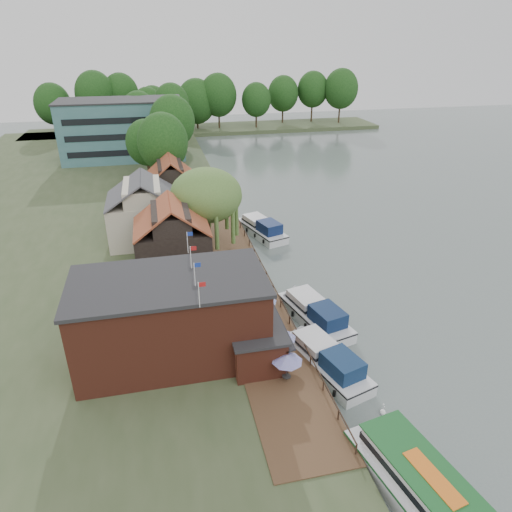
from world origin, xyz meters
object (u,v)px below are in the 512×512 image
willow (207,211)px  umbrella_2 (265,326)px  tour_boat (438,504)px  umbrella_0 (287,368)px  swan (383,412)px  cottage_c (172,186)px  cruiser_2 (262,226)px  umbrella_5 (251,279)px  cruiser_1 (315,311)px  cruiser_0 (326,357)px  cottage_a (172,238)px  umbrella_4 (250,297)px  cottage_b (144,209)px  umbrella_1 (282,344)px  umbrella_3 (265,307)px  hotel_block (123,129)px

willow → umbrella_2: 20.08m
tour_boat → umbrella_0: bearing=102.8°
willow → swan: (9.13, -29.24, -5.99)m
cottage_c → cruiser_2: (11.64, -8.55, -3.95)m
umbrella_2 → umbrella_0: bearing=-87.0°
cottage_c → umbrella_2: 34.19m
umbrella_5 → cruiser_1: size_ratio=0.22×
cruiser_0 → swan: bearing=-84.3°
cottage_c → swan: cottage_c is taller
cottage_a → willow: size_ratio=0.82×
willow → umbrella_5: (3.06, -10.78, -3.93)m
umbrella_4 → cottage_a: bearing=125.8°
umbrella_0 → umbrella_4: 10.95m
cottage_b → umbrella_1: cottage_b is taller
cruiser_0 → swan: cruiser_0 is taller
cottage_a → umbrella_5: 9.97m
cottage_b → willow: 9.07m
umbrella_1 → swan: bearing=-49.5°
willow → umbrella_4: willow is taller
umbrella_1 → swan: 9.29m
cruiser_1 → willow: bearing=102.2°
cruiser_0 → swan: size_ratio=23.88×
cottage_a → willow: (4.50, 5.00, 0.96)m
umbrella_1 → cruiser_1: (4.94, 5.68, -0.97)m
umbrella_3 → cruiser_0: 7.88m
umbrella_1 → tour_boat: 15.95m
cottage_a → umbrella_4: 11.89m
umbrella_3 → cruiser_0: (3.55, -6.96, -1.00)m
umbrella_4 → swan: umbrella_4 is taller
hotel_block → cottage_b: bearing=-85.0°
cruiser_1 → umbrella_5: bearing=117.1°
hotel_block → umbrella_1: size_ratio=10.69×
umbrella_1 → umbrella_0: bearing=-98.5°
umbrella_1 → cruiser_0: (3.54, -1.14, -1.00)m
umbrella_1 → cruiser_2: bearing=80.0°
cruiser_0 → cruiser_1: (1.40, 6.82, 0.03)m
cruiser_2 → tour_boat: size_ratio=0.78×
hotel_block → cruiser_2: size_ratio=2.39×
cottage_b → umbrella_3: bearing=-63.5°
swan → umbrella_3: bearing=114.9°
umbrella_1 → cruiser_2: size_ratio=0.22×
cottage_b → umbrella_0: 32.11m
cottage_c → umbrella_2: (6.02, -33.53, -2.96)m
cottage_a → umbrella_5: size_ratio=3.62×
cottage_c → umbrella_3: size_ratio=3.58×
cottage_c → umbrella_5: cottage_c is taller
hotel_block → cruiser_1: 70.72m
hotel_block → umbrella_1: hotel_block is taller
umbrella_2 → cruiser_2: (5.62, 24.97, -0.99)m
cruiser_1 → swan: bearing=-99.6°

